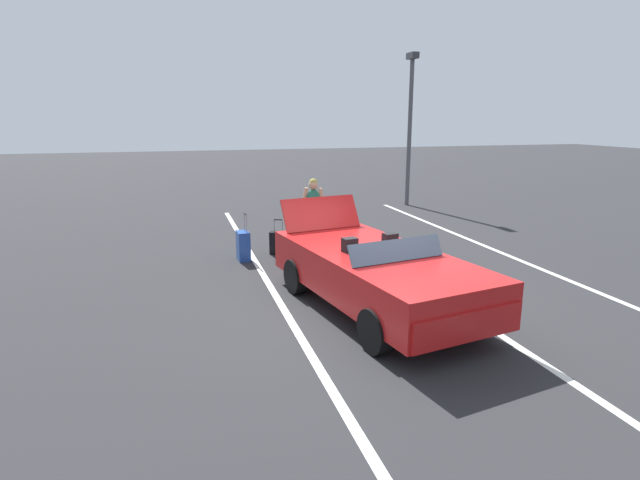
% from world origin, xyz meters
% --- Properties ---
extents(ground_plane, '(80.00, 80.00, 0.00)m').
position_xyz_m(ground_plane, '(0.00, 0.00, 0.00)').
color(ground_plane, '#28282B').
extents(lot_line_near, '(18.00, 0.12, 0.01)m').
position_xyz_m(lot_line_near, '(0.00, -1.39, 0.00)').
color(lot_line_near, silver).
rests_on(lot_line_near, ground_plane).
extents(lot_line_mid, '(18.00, 0.12, 0.01)m').
position_xyz_m(lot_line_mid, '(0.00, 1.31, 0.00)').
color(lot_line_mid, silver).
rests_on(lot_line_mid, ground_plane).
extents(lot_line_far, '(18.00, 0.12, 0.01)m').
position_xyz_m(lot_line_far, '(0.00, 4.01, 0.00)').
color(lot_line_far, silver).
rests_on(lot_line_far, ground_plane).
extents(convertible_car, '(4.42, 2.45, 1.51)m').
position_xyz_m(convertible_car, '(0.20, 0.03, 0.59)').
color(convertible_car, red).
rests_on(convertible_car, ground_plane).
extents(suitcase_large_black, '(0.55, 0.50, 1.12)m').
position_xyz_m(suitcase_large_black, '(-2.80, -0.45, 0.37)').
color(suitcase_large_black, '#2D2319').
rests_on(suitcase_large_black, ground_plane).
extents(suitcase_medium_bright, '(0.41, 0.26, 1.01)m').
position_xyz_m(suitcase_medium_bright, '(-3.43, -1.61, 0.31)').
color(suitcase_medium_bright, '#1E479E').
rests_on(suitcase_medium_bright, ground_plane).
extents(suitcase_small_carryon, '(0.33, 0.39, 0.78)m').
position_xyz_m(suitcase_small_carryon, '(-3.72, -0.81, 0.25)').
color(suitcase_small_carryon, black).
rests_on(suitcase_small_carryon, ground_plane).
extents(traveler_person, '(0.34, 0.58, 1.65)m').
position_xyz_m(traveler_person, '(-3.69, 0.00, 0.93)').
color(traveler_person, '#4C3F2D').
rests_on(traveler_person, ground_plane).
extents(parking_lamp_post, '(0.50, 0.24, 4.97)m').
position_xyz_m(parking_lamp_post, '(-8.82, 4.74, 2.89)').
color(parking_lamp_post, '#4C4C51').
rests_on(parking_lamp_post, ground_plane).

